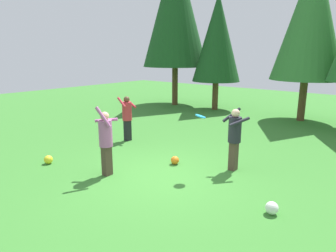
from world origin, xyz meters
The scene contains 11 objects.
ground_plane centered at (0.00, 0.00, 0.00)m, with size 40.00×40.00×0.00m, color #387A2D.
person_thrower centered at (-1.15, -0.83, 1.00)m, with size 0.68×0.68×1.84m.
person_catcher centered at (1.20, 1.56, 0.99)m, with size 0.70×0.72×1.67m.
person_bystander centered at (-3.07, 1.69, 0.95)m, with size 0.64×0.60×1.61m.
frisbee centered at (0.67, 0.72, 1.55)m, with size 0.38×0.38×0.10m.
ball_white centered at (2.89, -0.05, 0.13)m, with size 0.26×0.26×0.26m, color white.
ball_orange centered at (-0.26, 0.88, 0.12)m, with size 0.24×0.24×0.24m, color orange.
ball_yellow centered at (-3.08, -1.39, 0.12)m, with size 0.24×0.24×0.24m, color yellow.
tree_left centered at (-3.84, 9.04, 3.85)m, with size 2.58×2.58×6.17m.
tree_far_left centered at (-6.57, 8.88, 5.62)m, with size 3.76×3.76×8.98m.
tree_center centered at (0.74, 9.15, 4.64)m, with size 3.11×3.11×7.42m.
Camera 1 is at (4.71, -5.47, 3.09)m, focal length 32.15 mm.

